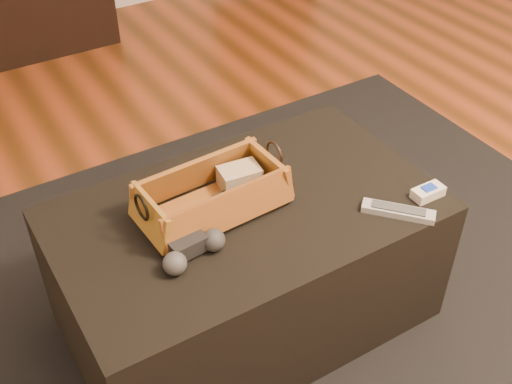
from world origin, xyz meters
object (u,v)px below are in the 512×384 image
tv_remote (209,208)px  cream_gadget (428,192)px  ottoman (246,265)px  silver_remote (398,211)px  wicker_basket (212,196)px  game_controller (191,249)px

tv_remote → cream_gadget: 0.58m
ottoman → tv_remote: bearing=166.0°
ottoman → silver_remote: size_ratio=6.01×
tv_remote → wicker_basket: 0.03m
silver_remote → tv_remote: bearing=149.4°
wicker_basket → silver_remote: (0.40, -0.26, -0.04)m
silver_remote → cream_gadget: size_ratio=1.88×
wicker_basket → game_controller: bearing=-134.6°
silver_remote → cream_gadget: bearing=6.9°
game_controller → cream_gadget: (0.64, -0.12, -0.01)m
cream_gadget → wicker_basket: bearing=154.1°
silver_remote → game_controller: bearing=165.5°
silver_remote → ottoman: bearing=145.4°
tv_remote → game_controller: bearing=-143.0°
ottoman → wicker_basket: wicker_basket is taller
tv_remote → silver_remote: tv_remote is taller
cream_gadget → game_controller: bearing=169.2°
game_controller → cream_gadget: 0.65m
wicker_basket → silver_remote: wicker_basket is taller
tv_remote → silver_remote: (0.42, -0.25, -0.01)m
ottoman → wicker_basket: (-0.07, 0.04, 0.26)m
tv_remote → game_controller: 0.15m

